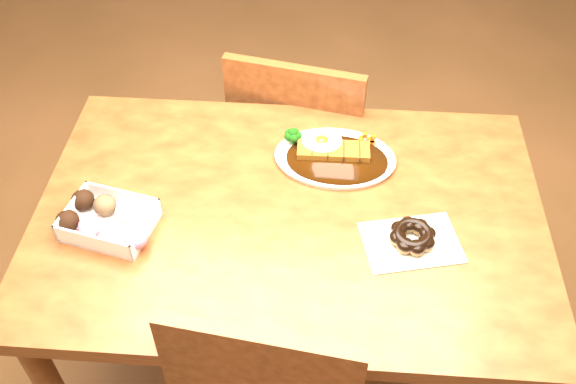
# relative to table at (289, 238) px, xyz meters

# --- Properties ---
(ground) EXTENTS (6.00, 6.00, 0.00)m
(ground) POSITION_rel_table_xyz_m (0.00, 0.00, -0.65)
(ground) COLOR brown
(ground) RESTS_ON ground
(table) EXTENTS (1.20, 0.80, 0.75)m
(table) POSITION_rel_table_xyz_m (0.00, 0.00, 0.00)
(table) COLOR #542610
(table) RESTS_ON ground
(chair_far) EXTENTS (0.50, 0.50, 0.87)m
(chair_far) POSITION_rel_table_xyz_m (0.01, 0.54, -0.17)
(chair_far) COLOR #542610
(chair_far) RESTS_ON ground
(katsu_curry_plate) EXTENTS (0.31, 0.23, 0.06)m
(katsu_curry_plate) POSITION_rel_table_xyz_m (0.10, 0.19, 0.11)
(katsu_curry_plate) COLOR white
(katsu_curry_plate) RESTS_ON table
(donut_box) EXTENTS (0.23, 0.19, 0.06)m
(donut_box) POSITION_rel_table_xyz_m (-0.41, -0.08, 0.13)
(donut_box) COLOR white
(donut_box) RESTS_ON table
(pon_de_ring) EXTENTS (0.24, 0.19, 0.04)m
(pon_de_ring) POSITION_rel_table_xyz_m (0.28, -0.08, 0.12)
(pon_de_ring) COLOR silver
(pon_de_ring) RESTS_ON table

